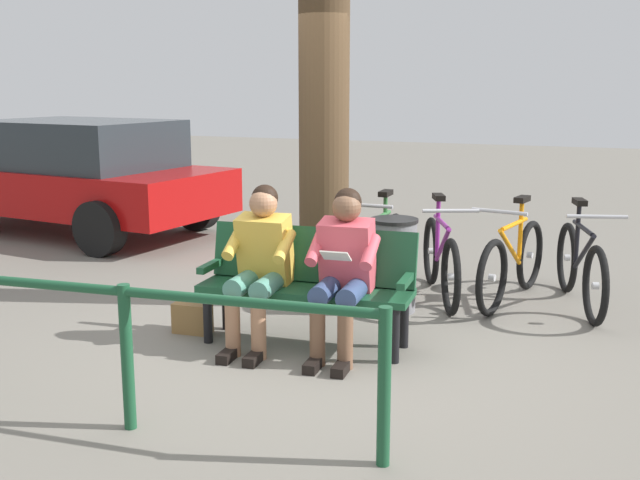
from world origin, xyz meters
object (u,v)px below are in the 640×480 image
object	(u,v)px
bicycle_purple	(512,262)
bench	(308,277)
person_reading	(343,264)
tree_trunk	(324,97)
parked_car	(73,174)
person_companion	(260,258)
bicycle_silver	(440,260)
handbag	(192,318)
bicycle_green	(379,254)
bicycle_black	(580,267)
litter_bin	(393,265)

from	to	relation	value
bicycle_purple	bench	bearing A→B (deg)	-26.10
bench	person_reading	size ratio (longest dim) A/B	1.36
tree_trunk	parked_car	world-z (taller)	tree_trunk
person_companion	bicycle_silver	bearing A→B (deg)	-123.29
handbag	bicycle_green	distance (m)	2.02
tree_trunk	bicycle_purple	world-z (taller)	tree_trunk
handbag	parked_car	bearing A→B (deg)	-39.93
bench	person_reading	distance (m)	0.39
bench	handbag	size ratio (longest dim) A/B	5.44
bicycle_black	bicycle_purple	xyz separation A→B (m)	(0.58, 0.03, 0.00)
bicycle_silver	person_reading	bearing A→B (deg)	-33.71
handbag	tree_trunk	world-z (taller)	tree_trunk
handbag	litter_bin	size ratio (longest dim) A/B	0.37
bicycle_purple	bicycle_green	xyz separation A→B (m)	(1.22, 0.10, 0.00)
bench	parked_car	distance (m)	5.36
person_reading	bicycle_green	xyz separation A→B (m)	(0.28, -1.74, -0.31)
person_companion	bicycle_green	bearing A→B (deg)	-105.96
bicycle_silver	parked_car	world-z (taller)	parked_car
tree_trunk	parked_car	xyz separation A→B (m)	(4.24, -1.81, -1.05)
handbag	bicycle_black	bearing A→B (deg)	-145.80
bicycle_purple	parked_car	size ratio (longest dim) A/B	0.38
person_companion	handbag	distance (m)	0.83
person_companion	bicycle_silver	xyz separation A→B (m)	(-0.95, -1.75, -0.30)
bench	bicycle_black	distance (m)	2.54
person_reading	bicycle_green	world-z (taller)	person_reading
person_reading	tree_trunk	xyz separation A→B (m)	(0.62, -1.19, 1.16)
handbag	litter_bin	xyz separation A→B (m)	(-1.29, -1.17, 0.29)
bench	parked_car	bearing A→B (deg)	-36.88
handbag	tree_trunk	xyz separation A→B (m)	(-0.64, -1.21, 1.70)
bicycle_green	person_companion	bearing A→B (deg)	-12.01
parked_car	bicycle_silver	bearing A→B (deg)	172.23
bicycle_purple	bicycle_black	bearing A→B (deg)	103.84
bench	bicycle_silver	world-z (taller)	bicycle_silver
handbag	litter_bin	world-z (taller)	litter_bin
bicycle_purple	bicycle_green	world-z (taller)	same
bicycle_green	litter_bin	bearing A→B (deg)	27.60
person_companion	person_reading	bearing A→B (deg)	179.95
bicycle_black	handbag	bearing A→B (deg)	-72.54
person_companion	litter_bin	size ratio (longest dim) A/B	1.48
bench	litter_bin	xyz separation A→B (m)	(-0.36, -1.02, -0.10)
bicycle_black	bicycle_silver	xyz separation A→B (m)	(1.20, 0.17, 0.00)
bicycle_purple	bicycle_silver	size ratio (longest dim) A/B	1.06
bench	bicycle_purple	xyz separation A→B (m)	(-1.27, -1.70, -0.15)
bicycle_purple	bicycle_silver	world-z (taller)	same
bicycle_black	parked_car	bearing A→B (deg)	-116.77
tree_trunk	bicycle_purple	distance (m)	2.24
person_reading	bicycle_silver	distance (m)	1.75
litter_bin	bicycle_purple	bearing A→B (deg)	-143.07
person_reading	bench	bearing A→B (deg)	-27.32
handbag	tree_trunk	distance (m)	2.18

